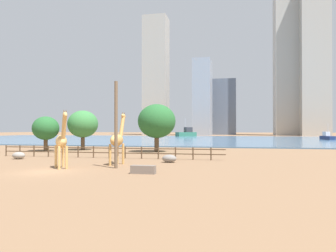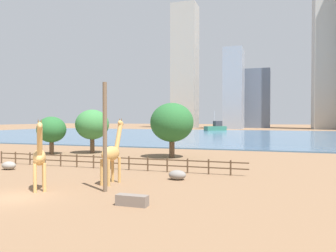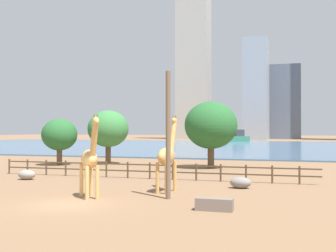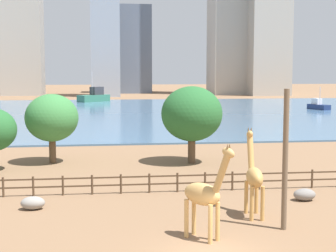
{
  "view_description": "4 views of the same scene",
  "coord_description": "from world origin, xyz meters",
  "px_view_note": "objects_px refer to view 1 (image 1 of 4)",
  "views": [
    {
      "loc": [
        14.41,
        -22.26,
        3.25
      ],
      "look_at": [
        0.93,
        39.52,
        3.81
      ],
      "focal_mm": 35.0,
      "sensor_mm": 36.0,
      "label": 1
    },
    {
      "loc": [
        15.05,
        -15.87,
        4.8
      ],
      "look_at": [
        -0.38,
        31.32,
        3.71
      ],
      "focal_mm": 35.0,
      "sensor_mm": 36.0,
      "label": 2
    },
    {
      "loc": [
        11.44,
        -19.38,
        3.89
      ],
      "look_at": [
        -1.64,
        22.83,
        4.28
      ],
      "focal_mm": 45.0,
      "sensor_mm": 36.0,
      "label": 3
    },
    {
      "loc": [
        -4.64,
        -21.46,
        8.1
      ],
      "look_at": [
        2.83,
        37.96,
        1.64
      ],
      "focal_mm": 55.0,
      "sensor_mm": 36.0,
      "label": 4
    }
  ],
  "objects_px": {
    "tree_right_tall": "(83,124)",
    "boat_sailboat": "(187,133)",
    "tree_center_broad": "(157,121)",
    "tree_left_large": "(46,128)",
    "feeding_trough": "(143,170)",
    "giraffe_companion": "(118,140)",
    "utility_pole": "(116,125)",
    "boulder_by_pole": "(19,155)",
    "giraffe_tall": "(62,141)",
    "boat_ferry": "(327,137)",
    "boulder_near_fence": "(169,159)"
  },
  "relations": [
    {
      "from": "tree_right_tall",
      "to": "boat_sailboat",
      "type": "height_order",
      "value": "boat_sailboat"
    },
    {
      "from": "tree_center_broad",
      "to": "tree_left_large",
      "type": "bearing_deg",
      "value": -174.89
    },
    {
      "from": "tree_left_large",
      "to": "tree_right_tall",
      "type": "height_order",
      "value": "tree_right_tall"
    },
    {
      "from": "tree_center_broad",
      "to": "feeding_trough",
      "type": "bearing_deg",
      "value": -78.19
    },
    {
      "from": "boat_sailboat",
      "to": "giraffe_companion",
      "type": "bearing_deg",
      "value": 54.26
    },
    {
      "from": "giraffe_companion",
      "to": "utility_pole",
      "type": "height_order",
      "value": "utility_pole"
    },
    {
      "from": "tree_center_broad",
      "to": "boulder_by_pole",
      "type": "bearing_deg",
      "value": -130.54
    },
    {
      "from": "giraffe_tall",
      "to": "boat_sailboat",
      "type": "distance_m",
      "value": 109.68
    },
    {
      "from": "giraffe_companion",
      "to": "utility_pole",
      "type": "xyz_separation_m",
      "value": [
        0.84,
        -2.54,
        1.35
      ]
    },
    {
      "from": "boat_ferry",
      "to": "tree_left_large",
      "type": "bearing_deg",
      "value": -59.77
    },
    {
      "from": "tree_center_broad",
      "to": "boulder_near_fence",
      "type": "bearing_deg",
      "value": -70.91
    },
    {
      "from": "tree_right_tall",
      "to": "giraffe_tall",
      "type": "bearing_deg",
      "value": -67.15
    },
    {
      "from": "tree_center_broad",
      "to": "boat_ferry",
      "type": "height_order",
      "value": "tree_center_broad"
    },
    {
      "from": "boulder_near_fence",
      "to": "tree_center_broad",
      "type": "distance_m",
      "value": 15.16
    },
    {
      "from": "giraffe_companion",
      "to": "boulder_near_fence",
      "type": "xyz_separation_m",
      "value": [
        4.18,
        2.96,
        -1.88
      ]
    },
    {
      "from": "feeding_trough",
      "to": "boat_ferry",
      "type": "xyz_separation_m",
      "value": [
        31.4,
        78.21,
        0.68
      ]
    },
    {
      "from": "utility_pole",
      "to": "tree_left_large",
      "type": "bearing_deg",
      "value": 135.24
    },
    {
      "from": "boat_ferry",
      "to": "tree_right_tall",
      "type": "bearing_deg",
      "value": -58.81
    },
    {
      "from": "giraffe_tall",
      "to": "giraffe_companion",
      "type": "xyz_separation_m",
      "value": [
        3.49,
        3.6,
        0.03
      ]
    },
    {
      "from": "tree_left_large",
      "to": "tree_center_broad",
      "type": "bearing_deg",
      "value": 5.11
    },
    {
      "from": "tree_right_tall",
      "to": "boat_ferry",
      "type": "bearing_deg",
      "value": 48.64
    },
    {
      "from": "giraffe_tall",
      "to": "feeding_trough",
      "type": "distance_m",
      "value": 7.89
    },
    {
      "from": "boulder_near_fence",
      "to": "feeding_trough",
      "type": "relative_size",
      "value": 0.78
    },
    {
      "from": "utility_pole",
      "to": "feeding_trough",
      "type": "xyz_separation_m",
      "value": [
        3.14,
        -2.66,
        -3.3
      ]
    },
    {
      "from": "feeding_trough",
      "to": "tree_left_large",
      "type": "distance_m",
      "value": 29.61
    },
    {
      "from": "giraffe_companion",
      "to": "tree_left_large",
      "type": "distance_m",
      "value": 23.02
    },
    {
      "from": "tree_center_broad",
      "to": "tree_right_tall",
      "type": "relative_size",
      "value": 1.11
    },
    {
      "from": "feeding_trough",
      "to": "tree_center_broad",
      "type": "bearing_deg",
      "value": 101.81
    },
    {
      "from": "tree_right_tall",
      "to": "boat_sailboat",
      "type": "relative_size",
      "value": 0.72
    },
    {
      "from": "tree_left_large",
      "to": "boat_ferry",
      "type": "bearing_deg",
      "value": 47.68
    },
    {
      "from": "feeding_trough",
      "to": "tree_center_broad",
      "type": "xyz_separation_m",
      "value": [
        -4.59,
        21.98,
        4.03
      ]
    },
    {
      "from": "tree_center_broad",
      "to": "giraffe_companion",
      "type": "bearing_deg",
      "value": -87.93
    },
    {
      "from": "giraffe_tall",
      "to": "tree_right_tall",
      "type": "distance_m",
      "value": 23.88
    },
    {
      "from": "giraffe_companion",
      "to": "boat_ferry",
      "type": "bearing_deg",
      "value": -21.73
    },
    {
      "from": "giraffe_companion",
      "to": "tree_right_tall",
      "type": "height_order",
      "value": "tree_right_tall"
    },
    {
      "from": "utility_pole",
      "to": "boat_sailboat",
      "type": "xyz_separation_m",
      "value": [
        -11.38,
        108.39,
        -2.12
      ]
    },
    {
      "from": "boulder_near_fence",
      "to": "boat_sailboat",
      "type": "xyz_separation_m",
      "value": [
        -14.72,
        102.89,
        1.1
      ]
    },
    {
      "from": "utility_pole",
      "to": "tree_center_broad",
      "type": "distance_m",
      "value": 19.4
    },
    {
      "from": "tree_center_broad",
      "to": "boat_sailboat",
      "type": "bearing_deg",
      "value": 96.36
    },
    {
      "from": "utility_pole",
      "to": "feeding_trough",
      "type": "relative_size",
      "value": 4.0
    },
    {
      "from": "utility_pole",
      "to": "boat_ferry",
      "type": "relative_size",
      "value": 1.32
    },
    {
      "from": "boulder_near_fence",
      "to": "tree_left_large",
      "type": "relative_size",
      "value": 0.27
    },
    {
      "from": "boulder_by_pole",
      "to": "tree_center_broad",
      "type": "xyz_separation_m",
      "value": [
        11.82,
        13.83,
        3.95
      ]
    },
    {
      "from": "tree_center_broad",
      "to": "tree_right_tall",
      "type": "height_order",
      "value": "tree_center_broad"
    },
    {
      "from": "tree_left_large",
      "to": "boulder_near_fence",
      "type": "bearing_deg",
      "value": -30.06
    },
    {
      "from": "utility_pole",
      "to": "boulder_near_fence",
      "type": "relative_size",
      "value": 5.14
    },
    {
      "from": "feeding_trough",
      "to": "utility_pole",
      "type": "bearing_deg",
      "value": 139.78
    },
    {
      "from": "boulder_by_pole",
      "to": "tree_center_broad",
      "type": "height_order",
      "value": "tree_center_broad"
    },
    {
      "from": "giraffe_companion",
      "to": "tree_center_broad",
      "type": "distance_m",
      "value": 16.93
    },
    {
      "from": "boulder_by_pole",
      "to": "giraffe_tall",
      "type": "bearing_deg",
      "value": -36.29
    }
  ]
}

